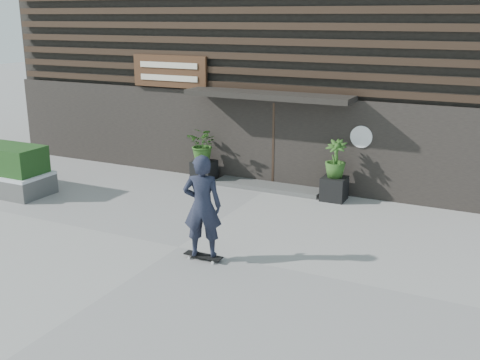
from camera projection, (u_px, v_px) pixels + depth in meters
The scene contains 8 objects.
ground at pixel (178, 247), 11.63m from camera, with size 80.00×80.00×0.00m, color #9D9A95.
entrance_step at pixel (269, 186), 15.58m from camera, with size 3.00×0.80×0.12m, color #4B4B48.
planter_pot_left at pixel (204, 171), 16.15m from camera, with size 0.60×0.60×0.60m, color black.
bamboo_left at pixel (204, 144), 15.93m from camera, with size 0.86×0.75×0.96m, color #2D591E.
planter_pot_right at pixel (334, 189), 14.54m from camera, with size 0.60×0.60×0.60m, color black.
bamboo_right at pixel (336, 159), 14.32m from camera, with size 0.54×0.54×0.96m, color #2D591E.
building at pixel (334, 32), 19.12m from camera, with size 18.00×11.00×8.00m.
skateboarder at pixel (202, 206), 10.74m from camera, with size 0.85×0.70×2.08m.
Camera 1 is at (5.89, -9.14, 4.53)m, focal length 42.86 mm.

